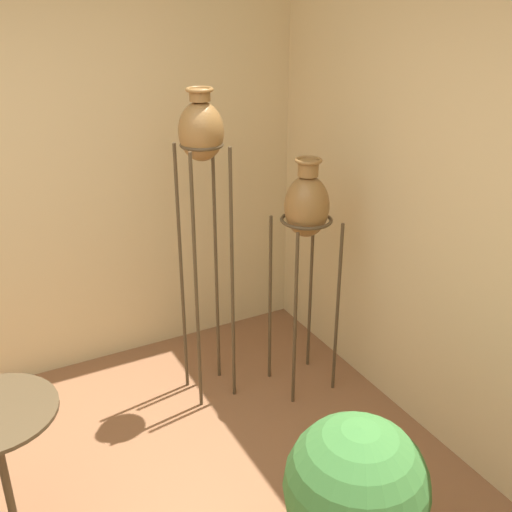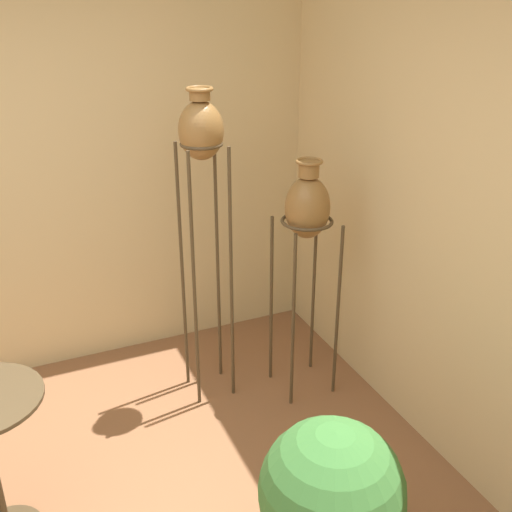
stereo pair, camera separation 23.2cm
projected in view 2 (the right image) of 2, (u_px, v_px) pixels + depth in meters
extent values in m
cylinder|color=#473823|center=(194.00, 288.00, 3.36)|extent=(0.02, 0.02, 1.57)
cylinder|color=#473823|center=(231.00, 281.00, 3.44)|extent=(0.02, 0.02, 1.57)
cylinder|color=#473823|center=(182.00, 272.00, 3.54)|extent=(0.02, 0.02, 1.57)
cylinder|color=#473823|center=(218.00, 266.00, 3.63)|extent=(0.02, 0.02, 1.57)
torus|color=#473823|center=(202.00, 144.00, 3.17)|extent=(0.23, 0.23, 0.02)
ellipsoid|color=olive|center=(201.00, 131.00, 3.15)|extent=(0.24, 0.24, 0.31)
cylinder|color=olive|center=(200.00, 95.00, 3.07)|extent=(0.11, 0.11, 0.06)
torus|color=olive|center=(199.00, 89.00, 3.06)|extent=(0.14, 0.14, 0.02)
cylinder|color=#473823|center=(293.00, 324.00, 3.44)|extent=(0.02, 0.02, 1.11)
cylinder|color=#473823|center=(338.00, 314.00, 3.55)|extent=(0.02, 0.02, 1.11)
cylinder|color=#473823|center=(271.00, 301.00, 3.69)|extent=(0.02, 0.02, 1.11)
cylinder|color=#473823|center=(313.00, 292.00, 3.80)|extent=(0.02, 0.02, 1.11)
torus|color=#473823|center=(307.00, 221.00, 3.39)|extent=(0.30, 0.30, 0.02)
ellipsoid|color=olive|center=(307.00, 208.00, 3.36)|extent=(0.26, 0.26, 0.36)
cylinder|color=olive|center=(309.00, 169.00, 3.27)|extent=(0.12, 0.12, 0.09)
torus|color=olive|center=(309.00, 161.00, 3.25)|extent=(0.15, 0.15, 0.02)
sphere|color=#387033|center=(332.00, 491.00, 2.36)|extent=(0.59, 0.59, 0.59)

